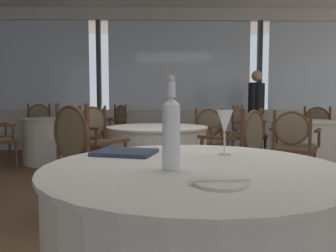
# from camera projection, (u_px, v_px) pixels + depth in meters

# --- Properties ---
(ground_plane) EXTENTS (14.52, 14.52, 0.00)m
(ground_plane) POSITION_uv_depth(u_px,v_px,m) (208.00, 224.00, 2.61)
(ground_plane) COLOR brown
(window_wall_far) EXTENTS (10.80, 0.14, 2.96)m
(window_wall_far) POSITION_uv_depth(u_px,v_px,m) (179.00, 94.00, 6.71)
(window_wall_far) COLOR beige
(window_wall_far) RESTS_ON ground_plane
(foreground_table) EXTENTS (1.25, 1.25, 0.74)m
(foreground_table) POSITION_uv_depth(u_px,v_px,m) (192.00, 249.00, 1.36)
(foreground_table) COLOR silver
(foreground_table) RESTS_ON ground_plane
(side_plate) EXTENTS (0.17, 0.17, 0.01)m
(side_plate) POSITION_uv_depth(u_px,v_px,m) (220.00, 183.00, 1.01)
(side_plate) COLOR silver
(side_plate) RESTS_ON foreground_table
(butter_knife) EXTENTS (0.20, 0.03, 0.00)m
(butter_knife) POSITION_uv_depth(u_px,v_px,m) (220.00, 181.00, 1.01)
(butter_knife) COLOR silver
(butter_knife) RESTS_ON foreground_table
(water_bottle) EXTENTS (0.07, 0.07, 0.37)m
(water_bottle) POSITION_uv_depth(u_px,v_px,m) (171.00, 131.00, 1.23)
(water_bottle) COLOR white
(water_bottle) RESTS_ON foreground_table
(wine_glass) EXTENTS (0.09, 0.09, 0.23)m
(wine_glass) POSITION_uv_depth(u_px,v_px,m) (225.00, 122.00, 1.57)
(wine_glass) COLOR white
(wine_glass) RESTS_ON foreground_table
(menu_book) EXTENTS (0.34, 0.29, 0.02)m
(menu_book) POSITION_uv_depth(u_px,v_px,m) (125.00, 152.00, 1.60)
(menu_book) COLOR #2D3856
(menu_book) RESTS_ON foreground_table
(background_table_0) EXTENTS (1.23, 1.23, 0.74)m
(background_table_0) POSITION_uv_depth(u_px,v_px,m) (61.00, 140.00, 5.35)
(background_table_0) COLOR silver
(background_table_0) RESTS_ON ground_plane
(dining_chair_0_0) EXTENTS (0.66, 0.65, 0.98)m
(dining_chair_0_0) POSITION_uv_depth(u_px,v_px,m) (41.00, 124.00, 6.14)
(dining_chair_0_0) COLOR brown
(dining_chair_0_0) RESTS_ON ground_plane
(dining_chair_0_2) EXTENTS (0.66, 0.65, 0.92)m
(dining_chair_0_2) POSITION_uv_depth(u_px,v_px,m) (87.00, 134.00, 4.53)
(dining_chair_0_2) COLOR brown
(dining_chair_0_2) RESTS_ON ground_plane
(dining_chair_0_3) EXTENTS (0.65, 0.66, 0.97)m
(dining_chair_0_3) POSITION_uv_depth(u_px,v_px,m) (115.00, 126.00, 5.99)
(dining_chair_0_3) COLOR brown
(dining_chair_0_3) RESTS_ON ground_plane
(background_table_1) EXTENTS (1.01, 1.01, 0.74)m
(background_table_1) POSITION_uv_depth(u_px,v_px,m) (306.00, 146.00, 4.59)
(background_table_1) COLOR silver
(background_table_1) RESTS_ON ground_plane
(dining_chair_1_0) EXTENTS (0.66, 0.64, 0.93)m
(dining_chair_1_0) POSITION_uv_depth(u_px,v_px,m) (316.00, 129.00, 5.36)
(dining_chair_1_0) COLOR brown
(dining_chair_1_0) RESTS_ON ground_plane
(dining_chair_1_1) EXTENTS (0.64, 0.66, 0.95)m
(dining_chair_1_1) POSITION_uv_depth(u_px,v_px,m) (244.00, 130.00, 5.07)
(dining_chair_1_1) COLOR brown
(dining_chair_1_1) RESTS_ON ground_plane
(dining_chair_1_2) EXTENTS (0.66, 0.64, 0.91)m
(dining_chair_1_2) POSITION_uv_depth(u_px,v_px,m) (293.00, 141.00, 3.80)
(dining_chair_1_2) COLOR brown
(dining_chair_1_2) RESTS_ON ground_plane
(background_table_2) EXTENTS (1.10, 1.10, 0.74)m
(background_table_2) POSITION_uv_depth(u_px,v_px,m) (157.00, 160.00, 3.48)
(background_table_2) COLOR silver
(background_table_2) RESTS_ON ground_plane
(dining_chair_2_0) EXTENTS (0.66, 0.65, 1.00)m
(dining_chair_2_0) POSITION_uv_depth(u_px,v_px,m) (83.00, 153.00, 2.69)
(dining_chair_2_0) COLOR brown
(dining_chair_2_0) RESTS_ON ground_plane
(dining_chair_2_1) EXTENTS (0.65, 0.66, 0.95)m
(dining_chair_2_1) POSITION_uv_depth(u_px,v_px,m) (240.00, 151.00, 2.87)
(dining_chair_2_1) COLOR brown
(dining_chair_2_1) RESTS_ON ground_plane
(dining_chair_2_2) EXTENTS (0.66, 0.65, 0.93)m
(dining_chair_2_2) POSITION_uv_depth(u_px,v_px,m) (204.00, 136.00, 4.23)
(dining_chair_2_2) COLOR brown
(dining_chair_2_2) RESTS_ON ground_plane
(dining_chair_2_3) EXTENTS (0.65, 0.66, 0.96)m
(dining_chair_2_3) POSITION_uv_depth(u_px,v_px,m) (99.00, 136.00, 4.07)
(dining_chair_2_3) COLOR brown
(dining_chair_2_3) RESTS_ON ground_plane
(diner_person_1) EXTENTS (0.37, 0.45, 1.60)m
(diner_person_1) POSITION_uv_depth(u_px,v_px,m) (256.00, 108.00, 5.92)
(diner_person_1) COLOR #424C42
(diner_person_1) RESTS_ON ground_plane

